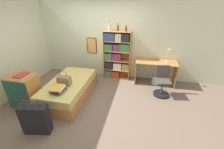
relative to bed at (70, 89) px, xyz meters
The scene contains 17 objects.
ground_plane 0.66m from the bed, ahead, with size 14.00×14.00×0.00m, color #756051.
wall_back 2.04m from the bed, 69.47° to the left, with size 10.00×0.09×2.60m.
wall_left 1.96m from the bed, behind, with size 0.06×10.00×2.60m.
bed is the anchor object (origin of this frame).
handbag 0.45m from the bed, 91.16° to the right, with size 0.35×0.17×0.41m.
book_stack_on_bed 0.66m from the bed, 87.64° to the right, with size 0.33×0.40×0.14m.
suitcase 1.36m from the bed, 93.34° to the right, with size 0.58×0.31×0.80m.
dresser 1.14m from the bed, 147.31° to the right, with size 0.67×0.50×0.85m.
magazine_pile_on_dresser 1.25m from the bed, 147.57° to the right, with size 0.32×0.37×0.05m.
bookcase 1.88m from the bed, 53.77° to the left, with size 0.89×0.29×1.64m.
bottle_green 2.26m from the bed, 60.67° to the left, with size 0.07×0.07×0.29m.
bottle_brown 2.36m from the bed, 53.35° to the left, with size 0.07×0.07×0.23m.
bottle_clear 2.45m from the bed, 46.21° to the left, with size 0.07×0.07×0.20m.
desk 2.74m from the bed, 28.78° to the left, with size 1.28×0.55×0.77m.
desk_lamp 3.15m from the bed, 26.23° to the left, with size 0.17×0.12×0.48m.
desk_chair 2.65m from the bed, 14.49° to the left, with size 0.46×0.47×0.88m.
waste_bin 2.75m from the bed, 27.25° to the left, with size 0.26×0.26×0.24m.
Camera 1 is at (1.33, -3.27, 2.54)m, focal length 24.00 mm.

